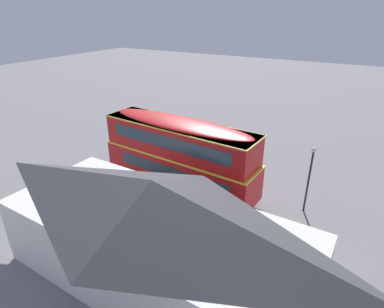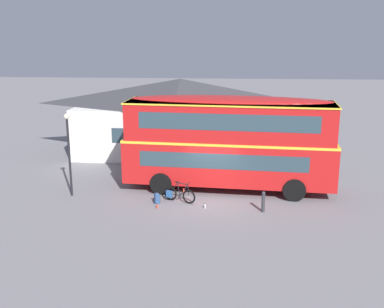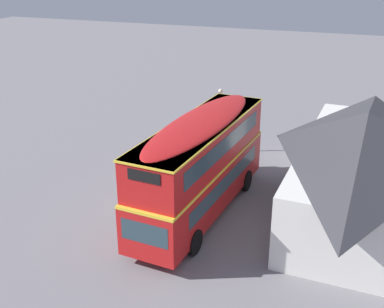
{
  "view_description": "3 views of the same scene",
  "coord_description": "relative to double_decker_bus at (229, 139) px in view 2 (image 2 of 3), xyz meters",
  "views": [
    {
      "loc": [
        -8.96,
        16.9,
        10.97
      ],
      "look_at": [
        0.31,
        0.66,
        2.35
      ],
      "focal_mm": 29.73,
      "sensor_mm": 36.0,
      "label": 1
    },
    {
      "loc": [
        0.64,
        -21.71,
        7.88
      ],
      "look_at": [
        -0.92,
        -0.54,
        2.36
      ],
      "focal_mm": 44.29,
      "sensor_mm": 36.0,
      "label": 2
    },
    {
      "loc": [
        20.12,
        8.24,
        11.62
      ],
      "look_at": [
        -1.81,
        0.0,
        1.85
      ],
      "focal_mm": 45.11,
      "sensor_mm": 36.0,
      "label": 3
    }
  ],
  "objects": [
    {
      "name": "ground_plane",
      "position": [
        -0.8,
        -1.41,
        -2.64
      ],
      "size": [
        120.0,
        120.0,
        0.0
      ],
      "primitive_type": "plane",
      "color": "slate"
    },
    {
      "name": "double_decker_bus",
      "position": [
        0.0,
        0.0,
        0.0
      ],
      "size": [
        10.65,
        3.35,
        4.79
      ],
      "color": "black",
      "rests_on": "ground"
    },
    {
      "name": "touring_bicycle",
      "position": [
        -2.37,
        -1.97,
        -2.27
      ],
      "size": [
        1.57,
        0.77,
        0.99
      ],
      "color": "black",
      "rests_on": "ground"
    },
    {
      "name": "backpack_on_ground",
      "position": [
        -3.36,
        -2.24,
        -2.39
      ],
      "size": [
        0.34,
        0.38,
        0.5
      ],
      "color": "#2D4C7A",
      "rests_on": "ground"
    },
    {
      "name": "water_bottle_clear_plastic",
      "position": [
        -1.06,
        -2.74,
        -2.53
      ],
      "size": [
        0.07,
        0.07,
        0.24
      ],
      "color": "silver",
      "rests_on": "ground"
    },
    {
      "name": "water_bottle_red_squeeze",
      "position": [
        -3.24,
        -2.92,
        -2.54
      ],
      "size": [
        0.08,
        0.08,
        0.23
      ],
      "color": "#D84C33",
      "rests_on": "ground"
    },
    {
      "name": "pub_building",
      "position": [
        -3.12,
        7.0,
        -0.11
      ],
      "size": [
        13.77,
        6.29,
        4.95
      ],
      "color": "silver",
      "rests_on": "ground"
    },
    {
      "name": "street_lamp",
      "position": [
        -7.71,
        -1.48,
        -0.07
      ],
      "size": [
        0.28,
        0.28,
        4.1
      ],
      "color": "black",
      "rests_on": "ground"
    },
    {
      "name": "kerb_bollard",
      "position": [
        1.56,
        -3.0,
        -2.15
      ],
      "size": [
        0.16,
        0.16,
        0.97
      ],
      "color": "#333338",
      "rests_on": "ground"
    }
  ]
}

